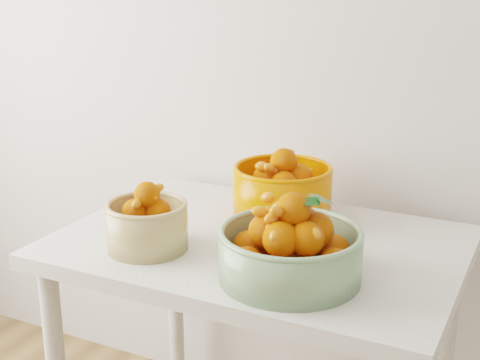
{
  "coord_description": "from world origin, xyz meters",
  "views": [
    {
      "loc": [
        0.34,
        0.18,
        1.4
      ],
      "look_at": [
        -0.34,
        1.54,
        0.92
      ],
      "focal_mm": 50.0,
      "sensor_mm": 36.0,
      "label": 1
    }
  ],
  "objects_px": {
    "bowl_green": "(290,249)",
    "bowl_orange": "(283,190)",
    "bowl_cream": "(147,224)",
    "table": "(259,274)"
  },
  "relations": [
    {
      "from": "bowl_orange",
      "to": "bowl_green",
      "type": "bearing_deg",
      "value": -64.62
    },
    {
      "from": "table",
      "to": "bowl_cream",
      "type": "xyz_separation_m",
      "value": [
        -0.22,
        -0.17,
        0.16
      ]
    },
    {
      "from": "bowl_green",
      "to": "bowl_orange",
      "type": "bearing_deg",
      "value": 115.38
    },
    {
      "from": "table",
      "to": "bowl_green",
      "type": "height_order",
      "value": "bowl_green"
    },
    {
      "from": "bowl_cream",
      "to": "bowl_orange",
      "type": "distance_m",
      "value": 0.41
    },
    {
      "from": "table",
      "to": "bowl_orange",
      "type": "relative_size",
      "value": 2.89
    },
    {
      "from": "bowl_cream",
      "to": "table",
      "type": "bearing_deg",
      "value": 37.84
    },
    {
      "from": "table",
      "to": "bowl_green",
      "type": "xyz_separation_m",
      "value": [
        0.15,
        -0.17,
        0.17
      ]
    },
    {
      "from": "table",
      "to": "bowl_cream",
      "type": "distance_m",
      "value": 0.32
    },
    {
      "from": "table",
      "to": "bowl_orange",
      "type": "height_order",
      "value": "bowl_orange"
    }
  ]
}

